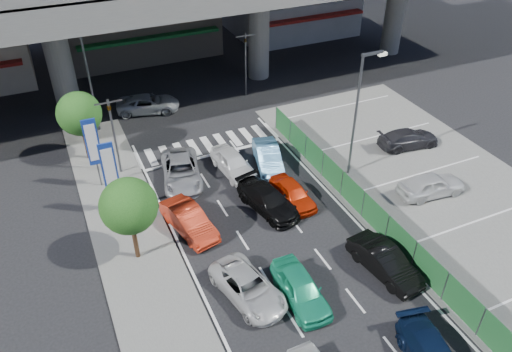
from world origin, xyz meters
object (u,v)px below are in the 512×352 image
traffic_cone (341,185)px  crossing_wagon_silver (148,104)px  sedan_white_mid_left (248,287)px  wagon_silver_front_left (181,171)px  street_lamp_left (90,69)px  signboard_near (110,169)px  traffic_light_right (245,49)px  kei_truck_front_right (268,157)px  taxi_teal_mid (301,289)px  parked_sedan_white (431,185)px  street_lamp_right (359,106)px  taxi_orange_left (189,220)px  sedan_black_mid (268,200)px  parked_sedan_dgrey (408,138)px  taxi_orange_right (293,193)px  tree_near (129,206)px  signboard_far (93,144)px  hatch_black_mid_right (385,262)px  tree_far (79,114)px  sedan_white_front_mid (233,163)px  traffic_light_left (111,119)px

traffic_cone → crossing_wagon_silver: bearing=118.6°
sedan_white_mid_left → wagon_silver_front_left: size_ratio=0.88×
sedan_white_mid_left → crossing_wagon_silver: crossing_wagon_silver is taller
street_lamp_left → traffic_cone: street_lamp_left is taller
sedan_white_mid_left → signboard_near: bearing=104.7°
traffic_light_right → kei_truck_front_right: bearing=-105.6°
taxi_teal_mid → parked_sedan_white: parked_sedan_white is taller
street_lamp_right → crossing_wagon_silver: 17.10m
taxi_orange_left → sedan_black_mid: bearing=-13.7°
traffic_light_right → sedan_black_mid: 15.25m
wagon_silver_front_left → parked_sedan_dgrey: bearing=2.2°
taxi_orange_right → tree_near: bearing=-178.8°
signboard_far → hatch_black_mid_right: signboard_far is taller
traffic_light_right → tree_far: size_ratio=1.08×
street_lamp_right → sedan_white_front_mid: street_lamp_right is taller
signboard_far → taxi_teal_mid: 14.74m
traffic_light_right → sedan_white_front_mid: size_ratio=1.28×
tree_near → sedan_black_mid: size_ratio=1.07×
traffic_light_right → traffic_cone: bearing=-89.6°
signboard_near → traffic_cone: (12.80, -3.32, -2.66)m
traffic_light_left → kei_truck_front_right: 9.96m
tree_near → crossing_wagon_silver: tree_near is taller
taxi_teal_mid → sedan_black_mid: (1.51, 6.69, -0.04)m
traffic_light_left → parked_sedan_dgrey: (18.66, -4.96, -3.26)m
sedan_black_mid → traffic_cone: size_ratio=6.60×
street_lamp_left → sedan_white_mid_left: bearing=-79.5°
signboard_near → crossing_wagon_silver: bearing=67.7°
traffic_light_left → crossing_wagon_silver: 8.98m
taxi_teal_mid → traffic_cone: 9.06m
street_lamp_right → signboard_far: (-14.77, 4.99, -1.71)m
traffic_light_right → street_lamp_right: size_ratio=0.65×
tree_far → wagon_silver_front_left: size_ratio=0.97×
street_lamp_left → parked_sedan_white: street_lamp_left is taller
taxi_orange_right → wagon_silver_front_left: size_ratio=0.74×
sedan_black_mid → wagon_silver_front_left: 6.03m
tree_far → taxi_teal_mid: bearing=-66.5°
signboard_far → tree_near: 7.03m
traffic_light_left → wagon_silver_front_left: bearing=-35.5°
hatch_black_mid_right → kei_truck_front_right: (-1.22, 10.86, 0.00)m
parked_sedan_white → taxi_teal_mid: bearing=115.4°
traffic_light_left → street_lamp_right: street_lamp_right is taller
sedan_black_mid → wagon_silver_front_left: size_ratio=0.90×
street_lamp_left → tree_far: bearing=-112.8°
sedan_white_front_mid → street_lamp_right: bearing=-30.4°
tree_near → taxi_orange_right: (9.39, 0.85, -2.76)m
traffic_light_right → kei_truck_front_right: 11.00m
traffic_light_left → signboard_near: bearing=-104.0°
sedan_white_mid_left → street_lamp_left: bearing=88.6°
hatch_black_mid_right → kei_truck_front_right: bearing=88.2°
wagon_silver_front_left → parked_sedan_dgrey: (15.35, -2.59, -0.01)m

